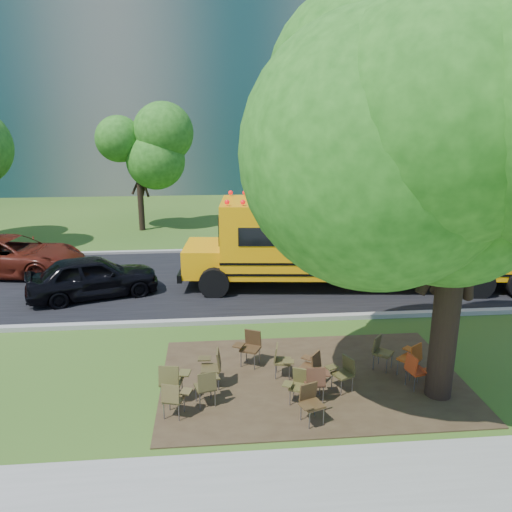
{
  "coord_description": "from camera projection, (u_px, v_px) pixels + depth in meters",
  "views": [
    {
      "loc": [
        -1.26,
        -10.82,
        5.98
      ],
      "look_at": [
        0.1,
        4.05,
        1.76
      ],
      "focal_mm": 35.0,
      "sensor_mm": 36.0,
      "label": 1
    }
  ],
  "objects": [
    {
      "name": "kerb_far",
      "position": [
        240.0,
        250.0,
        22.72
      ],
      "size": [
        80.0,
        0.25,
        0.14
      ],
      "primitive_type": "cube",
      "color": "gray",
      "rests_on": "ground"
    },
    {
      "name": "kerb_near",
      "position": [
        256.0,
        320.0,
        14.96
      ],
      "size": [
        80.0,
        0.25,
        0.14
      ],
      "primitive_type": "cube",
      "color": "gray",
      "rests_on": "ground"
    },
    {
      "name": "bg_tree_2",
      "position": [
        137.0,
        151.0,
        25.86
      ],
      "size": [
        4.8,
        4.8,
        6.62
      ],
      "color": "black",
      "rests_on": "ground"
    },
    {
      "name": "dirt_patch",
      "position": [
        312.0,
        379.0,
        11.71
      ],
      "size": [
        7.0,
        4.5,
        0.03
      ],
      "primitive_type": "cube",
      "color": "#382819",
      "rests_on": "ground"
    },
    {
      "name": "chair_9",
      "position": [
        250.0,
        344.0,
        12.25
      ],
      "size": [
        0.74,
        0.58,
        0.9
      ],
      "rotation": [
        0.0,
        0.0,
        2.69
      ],
      "color": "#3F2B16",
      "rests_on": "ground"
    },
    {
      "name": "chair_11",
      "position": [
        311.0,
        365.0,
        11.29
      ],
      "size": [
        0.58,
        0.74,
        0.86
      ],
      "rotation": [
        0.0,
        0.0,
        0.9
      ],
      "color": "#4A311A",
      "rests_on": "ground"
    },
    {
      "name": "school_bus",
      "position": [
        379.0,
        238.0,
        17.69
      ],
      "size": [
        12.94,
        4.0,
        3.12
      ],
      "rotation": [
        0.0,
        0.0,
        -0.1
      ],
      "color": "#FFA408",
      "rests_on": "ground"
    },
    {
      "name": "bg_tree_3",
      "position": [
        396.0,
        135.0,
        24.85
      ],
      "size": [
        5.6,
        5.6,
        7.84
      ],
      "color": "black",
      "rests_on": "ground"
    },
    {
      "name": "asphalt_road",
      "position": [
        246.0,
        279.0,
        18.8
      ],
      "size": [
        80.0,
        8.0,
        0.04
      ],
      "primitive_type": "cube",
      "color": "black",
      "rests_on": "ground"
    },
    {
      "name": "building_main",
      "position": [
        129.0,
        55.0,
        42.92
      ],
      "size": [
        38.0,
        16.0,
        22.0
      ],
      "primitive_type": "cube",
      "color": "slate",
      "rests_on": "ground"
    },
    {
      "name": "bg_car_red",
      "position": [
        12.0,
        256.0,
        19.26
      ],
      "size": [
        5.77,
        3.33,
        1.51
      ],
      "primitive_type": "imported",
      "rotation": [
        0.0,
        0.0,
        1.41
      ],
      "color": "#50170D",
      "rests_on": "ground"
    },
    {
      "name": "chair_10",
      "position": [
        281.0,
        358.0,
        11.65
      ],
      "size": [
        0.48,
        0.6,
        0.82
      ],
      "rotation": [
        0.0,
        0.0,
        -1.77
      ],
      "color": "#4D4421",
      "rests_on": "ground"
    },
    {
      "name": "chair_4",
      "position": [
        316.0,
        380.0,
        10.64
      ],
      "size": [
        0.57,
        0.52,
        0.88
      ],
      "rotation": [
        0.0,
        0.0,
        -0.01
      ],
      "color": "#4D2C1B",
      "rests_on": "ground"
    },
    {
      "name": "main_tree",
      "position": [
        464.0,
        150.0,
        9.6
      ],
      "size": [
        7.2,
        7.2,
        8.94
      ],
      "color": "black",
      "rests_on": "ground"
    },
    {
      "name": "chair_5",
      "position": [
        310.0,
        400.0,
        9.92
      ],
      "size": [
        0.57,
        0.64,
        0.83
      ],
      "rotation": [
        0.0,
        0.0,
        3.49
      ],
      "color": "#443018",
      "rests_on": "ground"
    },
    {
      "name": "chair_12",
      "position": [
        381.0,
        350.0,
        12.04
      ],
      "size": [
        0.58,
        0.73,
        0.85
      ],
      "rotation": [
        0.0,
        0.0,
        4.0
      ],
      "color": "brown",
      "rests_on": "ground"
    },
    {
      "name": "chair_1",
      "position": [
        174.0,
        396.0,
        10.08
      ],
      "size": [
        0.63,
        0.49,
        0.82
      ],
      "rotation": [
        0.0,
        0.0,
        -0.29
      ],
      "color": "brown",
      "rests_on": "ground"
    },
    {
      "name": "chair_0",
      "position": [
        172.0,
        379.0,
        10.61
      ],
      "size": [
        0.68,
        0.55,
        0.93
      ],
      "rotation": [
        0.0,
        0.0,
        -0.17
      ],
      "color": "brown",
      "rests_on": "ground"
    },
    {
      "name": "chair_6",
      "position": [
        344.0,
        370.0,
        11.1
      ],
      "size": [
        0.66,
        0.56,
        0.82
      ],
      "rotation": [
        0.0,
        0.0,
        2.02
      ],
      "color": "#423D1C",
      "rests_on": "ground"
    },
    {
      "name": "black_car",
      "position": [
        93.0,
        277.0,
        16.84
      ],
      "size": [
        4.61,
        3.01,
        1.46
      ],
      "primitive_type": "imported",
      "rotation": [
        0.0,
        0.0,
        1.9
      ],
      "color": "black",
      "rests_on": "ground"
    },
    {
      "name": "chair_3",
      "position": [
        299.0,
        383.0,
        10.64
      ],
      "size": [
        0.63,
        0.5,
        0.77
      ],
      "rotation": [
        0.0,
        0.0,
        2.71
      ],
      "color": "#4E4822",
      "rests_on": "ground"
    },
    {
      "name": "ground",
      "position": [
        267.0,
        371.0,
        12.1
      ],
      "size": [
        160.0,
        160.0,
        0.0
      ],
      "primitive_type": "plane",
      "color": "#284A17",
      "rests_on": "ground"
    },
    {
      "name": "building_right",
      "position": [
        475.0,
        44.0,
        47.21
      ],
      "size": [
        30.0,
        16.0,
        25.0
      ],
      "primitive_type": "cube",
      "color": "slate",
      "rests_on": "ground"
    },
    {
      "name": "chair_8",
      "position": [
        213.0,
        364.0,
        11.25
      ],
      "size": [
        0.54,
        0.61,
        0.92
      ],
      "rotation": [
        0.0,
        0.0,
        1.52
      ],
      "color": "#41371C",
      "rests_on": "ground"
    },
    {
      "name": "chair_7",
      "position": [
        416.0,
        368.0,
        11.16
      ],
      "size": [
        0.6,
        0.57,
        0.84
      ],
      "rotation": [
        0.0,
        0.0,
        -1.34
      ],
      "color": "#B13612",
      "rests_on": "ground"
    },
    {
      "name": "chair_13",
      "position": [
        412.0,
        356.0,
        11.67
      ],
      "size": [
        0.59,
        0.74,
        0.89
      ],
      "rotation": [
        0.0,
        0.0,
        0.61
      ],
      "color": "#B24A13",
      "rests_on": "ground"
    },
    {
      "name": "chair_2",
      "position": [
        207.0,
        384.0,
        10.5
      ],
      "size": [
        0.57,
        0.62,
        0.84
      ],
      "rotation": [
        0.0,
        0.0,
        0.27
      ],
      "color": "#473E1E",
      "rests_on": "ground"
    }
  ]
}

